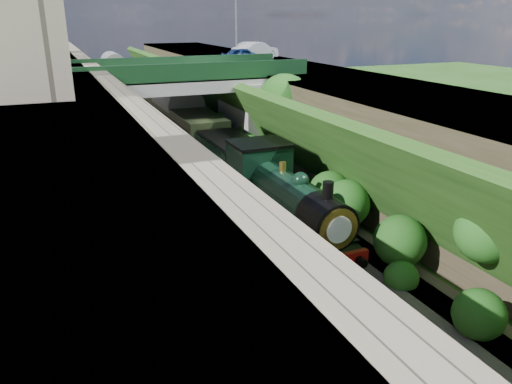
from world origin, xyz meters
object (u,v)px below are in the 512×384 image
(road_bridge, at_px, (192,105))
(lamppost, at_px, (237,22))
(tender, at_px, (230,165))
(car_silver, at_px, (256,51))
(car_blue, at_px, (245,56))
(tree, at_px, (285,103))
(locomotive, at_px, (284,200))

(road_bridge, bearing_deg, lamppost, 51.94)
(tender, bearing_deg, car_silver, 62.49)
(road_bridge, height_order, car_blue, car_blue)
(road_bridge, relative_size, tender, 2.67)
(car_blue, bearing_deg, road_bridge, 142.75)
(tree, relative_size, car_blue, 1.66)
(road_bridge, height_order, locomotive, road_bridge)
(locomotive, bearing_deg, road_bridge, 91.00)
(lamppost, bearing_deg, car_silver, 7.77)
(car_blue, distance_m, tender, 14.60)
(tree, distance_m, locomotive, 11.13)
(locomotive, xyz_separation_m, tender, (-0.00, 7.36, -0.27))
(tree, bearing_deg, lamppost, 82.58)
(tender, bearing_deg, lamppost, 67.80)
(tree, height_order, car_silver, car_silver)
(tree, height_order, lamppost, lamppost)
(tree, relative_size, locomotive, 0.65)
(road_bridge, xyz_separation_m, tree, (4.97, -4.93, 0.57))
(road_bridge, bearing_deg, car_silver, 45.67)
(lamppost, relative_size, car_blue, 1.51)
(road_bridge, distance_m, car_silver, 12.74)
(road_bridge, bearing_deg, car_blue, 39.69)
(lamppost, relative_size, tender, 1.00)
(road_bridge, height_order, tender, road_bridge)
(car_silver, bearing_deg, tender, 123.34)
(road_bridge, xyz_separation_m, car_silver, (8.65, 8.86, 2.97))
(car_blue, xyz_separation_m, car_silver, (2.59, 3.83, 0.12))
(tree, xyz_separation_m, tender, (-4.71, -2.34, -3.03))
(car_silver, xyz_separation_m, locomotive, (-8.40, -23.49, -5.16))
(lamppost, height_order, locomotive, lamppost)
(road_bridge, distance_m, locomotive, 14.79)
(road_bridge, relative_size, lamppost, 2.67)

